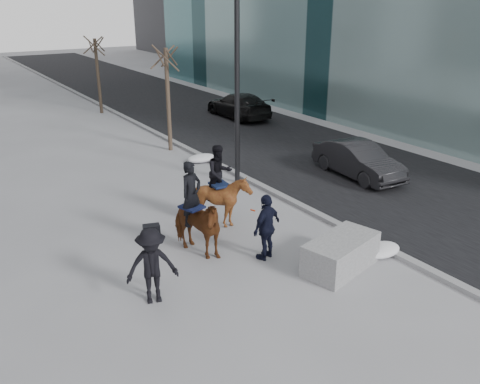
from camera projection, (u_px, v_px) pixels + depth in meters
ground at (266, 261)px, 13.02m from camera, size 120.00×120.00×0.00m
road at (262, 138)px, 24.40m from camera, size 8.00×90.00×0.01m
curb at (188, 149)px, 22.34m from camera, size 0.25×90.00×0.12m
planter at (341, 254)px, 12.49m from camera, size 2.24×1.50×0.82m
car_near at (358, 160)px, 18.91m from camera, size 1.69×4.04×1.30m
car_far at (238, 105)px, 28.29m from camera, size 2.01×4.75×1.37m
tree_near at (168, 95)px, 21.59m from camera, size 1.20×1.20×4.85m
tree_far at (98, 72)px, 28.81m from camera, size 1.20×1.20×4.64m
mounted_left at (195, 221)px, 13.05m from camera, size 1.37×2.10×2.50m
mounted_right at (222, 194)px, 14.70m from camera, size 1.38×1.53×2.42m
feeder at (267, 227)px, 12.85m from camera, size 1.11×1.01×1.75m
camera_crew at (152, 266)px, 10.98m from camera, size 1.27×0.95×1.75m
lamppost at (240, 40)px, 16.60m from camera, size 0.25×2.23×9.09m
snow_piles at (267, 191)px, 17.22m from camera, size 1.21×10.38×0.31m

